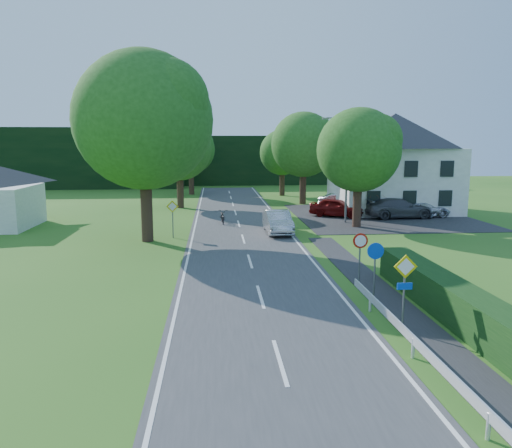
{
  "coord_description": "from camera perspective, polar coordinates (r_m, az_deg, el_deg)",
  "views": [
    {
      "loc": [
        -1.76,
        -7.11,
        6.15
      ],
      "look_at": [
        0.23,
        16.96,
        2.16
      ],
      "focal_mm": 35.0,
      "sensor_mm": 36.0,
      "label": 1
    }
  ],
  "objects": [
    {
      "name": "road",
      "position": [
        27.85,
        -0.99,
        -3.34
      ],
      "size": [
        7.0,
        80.0,
        0.04
      ],
      "primitive_type": "cube",
      "color": "#3A3B3D",
      "rests_on": "ground"
    },
    {
      "name": "parking_pad",
      "position": [
        42.85,
        14.05,
        0.87
      ],
      "size": [
        14.0,
        16.0,
        0.04
      ],
      "primitive_type": "cube",
      "color": "#232325",
      "rests_on": "ground"
    },
    {
      "name": "line_edge_left",
      "position": [
        27.83,
        -7.7,
        -3.38
      ],
      "size": [
        0.12,
        80.0,
        0.01
      ],
      "primitive_type": "cube",
      "color": "white",
      "rests_on": "road"
    },
    {
      "name": "line_edge_right",
      "position": [
        28.24,
        5.61,
        -3.15
      ],
      "size": [
        0.12,
        80.0,
        0.01
      ],
      "primitive_type": "cube",
      "color": "white",
      "rests_on": "road"
    },
    {
      "name": "line_centre",
      "position": [
        27.85,
        -0.99,
        -3.29
      ],
      "size": [
        0.12,
        80.0,
        0.01
      ],
      "primitive_type": null,
      "color": "white",
      "rests_on": "road"
    },
    {
      "name": "tree_main",
      "position": [
        31.4,
        -12.63,
        8.55
      ],
      "size": [
        9.4,
        9.4,
        11.64
      ],
      "primitive_type": null,
      "color": "#225118",
      "rests_on": "ground"
    },
    {
      "name": "tree_left_far",
      "position": [
        47.26,
        -8.73,
        7.01
      ],
      "size": [
        7.0,
        7.0,
        8.58
      ],
      "primitive_type": null,
      "color": "#225118",
      "rests_on": "ground"
    },
    {
      "name": "tree_right_far",
      "position": [
        49.91,
        5.42,
        7.49
      ],
      "size": [
        7.4,
        7.4,
        9.09
      ],
      "primitive_type": null,
      "color": "#225118",
      "rests_on": "ground"
    },
    {
      "name": "tree_left_back",
      "position": [
        59.21,
        -7.44,
        7.25
      ],
      "size": [
        6.6,
        6.6,
        8.07
      ],
      "primitive_type": null,
      "color": "#225118",
      "rests_on": "ground"
    },
    {
      "name": "tree_right_back",
      "position": [
        57.68,
        3.02,
        7.01
      ],
      "size": [
        6.2,
        6.2,
        7.56
      ],
      "primitive_type": null,
      "color": "#225118",
      "rests_on": "ground"
    },
    {
      "name": "tree_right_mid",
      "position": [
        36.63,
        11.61,
        6.28
      ],
      "size": [
        7.0,
        7.0,
        8.58
      ],
      "primitive_type": null,
      "color": "#225118",
      "rests_on": "ground"
    },
    {
      "name": "treeline_left",
      "position": [
        73.95,
        -25.71,
        6.79
      ],
      "size": [
        44.0,
        6.0,
        8.0
      ],
      "primitive_type": "cube",
      "color": "black",
      "rests_on": "ground"
    },
    {
      "name": "treeline_right",
      "position": [
        73.81,
        2.89,
        7.31
      ],
      "size": [
        30.0,
        5.0,
        7.0
      ],
      "primitive_type": "cube",
      "color": "black",
      "rests_on": "ground"
    },
    {
      "name": "house_white",
      "position": [
        45.94,
        15.45,
        6.87
      ],
      "size": [
        10.6,
        8.4,
        8.6
      ],
      "color": "silver",
      "rests_on": "ground"
    },
    {
      "name": "streetlight",
      "position": [
        38.43,
        10.15,
        6.72
      ],
      "size": [
        2.03,
        0.18,
        8.0
      ],
      "color": "slate",
      "rests_on": "ground"
    },
    {
      "name": "sign_priority_right",
      "position": [
        16.84,
        16.65,
        -6.01
      ],
      "size": [
        0.78,
        0.09,
        2.59
      ],
      "color": "slate",
      "rests_on": "ground"
    },
    {
      "name": "sign_roundabout",
      "position": [
        19.6,
        13.46,
        -4.09
      ],
      "size": [
        0.64,
        0.08,
        2.37
      ],
      "color": "slate",
      "rests_on": "ground"
    },
    {
      "name": "sign_speed_limit",
      "position": [
        21.43,
        11.82,
        -2.62
      ],
      "size": [
        0.64,
        0.11,
        2.37
      ],
      "color": "slate",
      "rests_on": "ground"
    },
    {
      "name": "sign_priority_left",
      "position": [
        32.51,
        -9.52,
        1.41
      ],
      "size": [
        0.78,
        0.09,
        2.44
      ],
      "color": "slate",
      "rests_on": "ground"
    },
    {
      "name": "moving_car",
      "position": [
        33.76,
        2.51,
        0.26
      ],
      "size": [
        1.69,
        4.66,
        1.53
      ],
      "primitive_type": "imported",
      "rotation": [
        0.0,
        0.0,
        0.02
      ],
      "color": "#B6B5BA",
      "rests_on": "road"
    },
    {
      "name": "motorcycle",
      "position": [
        37.9,
        -3.83,
        0.91
      ],
      "size": [
        0.82,
        2.09,
        1.08
      ],
      "primitive_type": "imported",
      "rotation": [
        0.0,
        0.0,
        0.05
      ],
      "color": "black",
      "rests_on": "road"
    },
    {
      "name": "parked_car_red",
      "position": [
        41.69,
        9.21,
        1.88
      ],
      "size": [
        4.74,
        3.71,
        1.51
      ],
      "primitive_type": "imported",
      "rotation": [
        0.0,
        0.0,
        1.06
      ],
      "color": "#620B0A",
      "rests_on": "parking_pad"
    },
    {
      "name": "parked_car_silver_a",
      "position": [
        45.93,
        9.98,
        2.55
      ],
      "size": [
        4.85,
        2.56,
        1.52
      ],
      "primitive_type": "imported",
      "rotation": [
        0.0,
        0.0,
        1.35
      ],
      "color": "silver",
      "rests_on": "parking_pad"
    },
    {
      "name": "parked_car_grey",
      "position": [
        42.03,
        15.99,
        1.76
      ],
      "size": [
        5.69,
        2.62,
        1.61
      ],
      "primitive_type": "imported",
      "rotation": [
        0.0,
        0.0,
        1.64
      ],
      "color": "#4C4B51",
      "rests_on": "parking_pad"
    },
    {
      "name": "parked_car_silver_b",
      "position": [
        43.39,
        18.56,
        1.6
      ],
      "size": [
        4.45,
        2.2,
        1.21
      ],
      "primitive_type": "imported",
      "rotation": [
        0.0,
        0.0,
        1.61
      ],
      "color": "silver",
      "rests_on": "parking_pad"
    },
    {
      "name": "parasol",
      "position": [
        42.02,
        13.33,
        2.2
      ],
      "size": [
        2.54,
        2.58,
        2.08
      ],
      "primitive_type": "imported",
      "rotation": [
        0.0,
        0.0,
        0.12
      ],
      "color": "#B82E0E",
      "rests_on": "parking_pad"
    }
  ]
}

